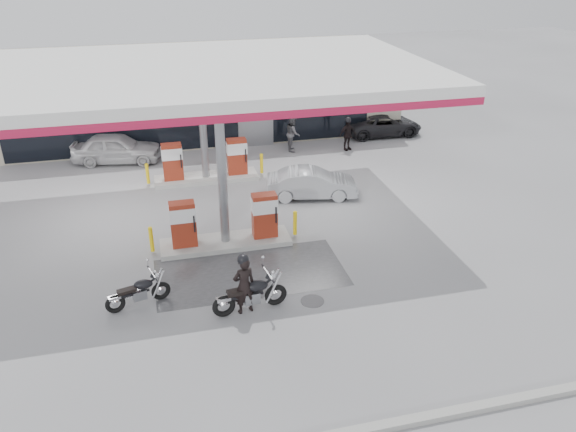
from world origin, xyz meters
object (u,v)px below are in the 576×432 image
(main_motorcycle, at_px, (251,295))
(biker_main, at_px, (244,285))
(parked_motorcycle, at_px, (139,293))
(pump_island_far, at_px, (206,165))
(hatchback_silver, at_px, (312,183))
(parked_car_left, at_px, (55,137))
(parked_car_right, at_px, (383,125))
(pump_island_near, at_px, (225,227))
(sedan_white, at_px, (117,148))
(attendant, at_px, (293,133))
(biker_walking, at_px, (347,135))

(main_motorcycle, bearing_deg, biker_main, -178.77)
(main_motorcycle, height_order, parked_motorcycle, main_motorcycle)
(pump_island_far, bearing_deg, parked_motorcycle, -108.13)
(main_motorcycle, distance_m, hatchback_silver, 8.09)
(pump_island_far, distance_m, parked_car_left, 9.15)
(parked_car_right, bearing_deg, pump_island_near, 135.73)
(biker_main, distance_m, sedan_white, 13.76)
(biker_main, bearing_deg, sedan_white, -87.08)
(sedan_white, bearing_deg, parked_car_left, 57.96)
(pump_island_far, relative_size, attendant, 2.88)
(parked_motorcycle, height_order, hatchback_silver, hatchback_silver)
(sedan_white, bearing_deg, biker_main, -153.57)
(pump_island_near, height_order, biker_walking, pump_island_near)
(attendant, bearing_deg, main_motorcycle, 174.40)
(parked_motorcycle, height_order, parked_car_left, parked_car_left)
(sedan_white, relative_size, hatchback_silver, 1.12)
(main_motorcycle, relative_size, parked_motorcycle, 1.18)
(main_motorcycle, xyz_separation_m, parked_motorcycle, (-3.12, 1.00, -0.07))
(pump_island_near, relative_size, sedan_white, 1.25)
(parked_motorcycle, distance_m, hatchback_silver, 9.27)
(main_motorcycle, distance_m, biker_walking, 14.13)
(pump_island_far, height_order, attendant, attendant)
(pump_island_far, xyz_separation_m, parked_car_right, (10.00, 4.00, -0.14))
(parked_motorcycle, bearing_deg, pump_island_near, 29.65)
(pump_island_near, bearing_deg, biker_main, -90.30)
(parked_car_left, bearing_deg, biker_main, -160.54)
(pump_island_far, bearing_deg, main_motorcycle, -88.99)
(parked_car_right, bearing_deg, parked_car_left, 83.98)
(main_motorcycle, bearing_deg, parked_car_left, 106.54)
(main_motorcycle, bearing_deg, parked_car_right, 47.56)
(pump_island_near, xyz_separation_m, main_motorcycle, (0.18, -3.99, -0.20))
(pump_island_far, xyz_separation_m, biker_walking, (7.32, 2.20, 0.09))
(sedan_white, xyz_separation_m, hatchback_silver, (7.86, -6.07, -0.10))
(hatchback_silver, bearing_deg, pump_island_far, 65.59)
(pump_island_far, bearing_deg, parked_car_right, 21.80)
(pump_island_near, distance_m, main_motorcycle, 4.00)
(biker_main, bearing_deg, pump_island_far, -103.32)
(parked_motorcycle, relative_size, hatchback_silver, 0.51)
(pump_island_near, relative_size, attendant, 2.88)
(attendant, bearing_deg, biker_walking, -89.00)
(biker_walking, bearing_deg, parked_car_left, 147.05)
(parked_motorcycle, distance_m, parked_car_left, 15.50)
(main_motorcycle, height_order, biker_walking, biker_walking)
(hatchback_silver, relative_size, parked_car_right, 0.89)
(parked_motorcycle, distance_m, attendant, 14.04)
(hatchback_silver, distance_m, biker_walking, 6.05)
(biker_main, distance_m, hatchback_silver, 8.22)
(parked_motorcycle, height_order, biker_walking, biker_walking)
(attendant, relative_size, parked_car_left, 0.45)
(pump_island_far, height_order, sedan_white, pump_island_far)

